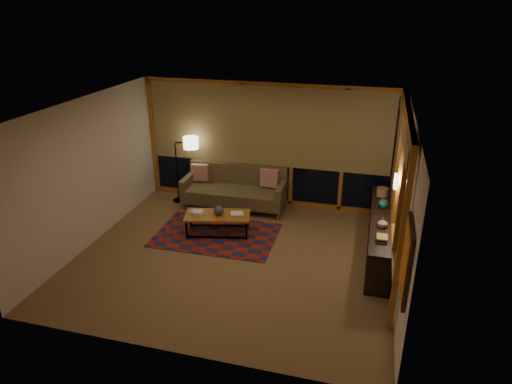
% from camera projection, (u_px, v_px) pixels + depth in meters
% --- Properties ---
extents(floor, '(5.50, 5.00, 0.01)m').
position_uv_depth(floor, '(235.00, 256.00, 8.18)').
color(floor, olive).
rests_on(floor, ground).
extents(ceiling, '(5.50, 5.00, 0.01)m').
position_uv_depth(ceiling, '(231.00, 107.00, 7.12)').
color(ceiling, silver).
rests_on(ceiling, walls).
extents(walls, '(5.51, 5.01, 2.70)m').
position_uv_depth(walls, '(233.00, 187.00, 7.65)').
color(walls, beige).
rests_on(walls, floor).
extents(window_wall_back, '(5.30, 0.16, 2.60)m').
position_uv_depth(window_wall_back, '(267.00, 145.00, 9.81)').
color(window_wall_back, '#995420').
rests_on(window_wall_back, walls).
extents(window_wall_right, '(0.16, 3.70, 2.60)m').
position_uv_depth(window_wall_right, '(398.00, 190.00, 7.55)').
color(window_wall_right, '#995420').
rests_on(window_wall_right, walls).
extents(wall_art, '(0.06, 0.74, 0.94)m').
position_uv_depth(wall_art, '(406.00, 261.00, 5.32)').
color(wall_art, red).
rests_on(wall_art, walls).
extents(wall_sconce, '(0.12, 0.18, 0.22)m').
position_uv_depth(wall_sconce, '(396.00, 181.00, 7.35)').
color(wall_sconce, '#FFEBC5').
rests_on(wall_sconce, walls).
extents(sofa, '(2.22, 0.94, 0.90)m').
position_uv_depth(sofa, '(234.00, 188.00, 9.92)').
color(sofa, '#4A4024').
rests_on(sofa, floor).
extents(pillow_left, '(0.39, 0.17, 0.38)m').
position_uv_depth(pillow_left, '(200.00, 174.00, 10.19)').
color(pillow_left, '#AE2516').
rests_on(pillow_left, sofa).
extents(pillow_right, '(0.41, 0.17, 0.40)m').
position_uv_depth(pillow_right, '(270.00, 179.00, 9.88)').
color(pillow_right, '#AE2516').
rests_on(pillow_right, sofa).
extents(area_rug, '(2.33, 1.57, 0.01)m').
position_uv_depth(area_rug, '(216.00, 235.00, 8.91)').
color(area_rug, maroon).
rests_on(area_rug, floor).
extents(coffee_table, '(1.35, 0.84, 0.42)m').
position_uv_depth(coffee_table, '(218.00, 224.00, 8.89)').
color(coffee_table, '#995420').
rests_on(coffee_table, floor).
extents(book_stack_a, '(0.25, 0.21, 0.07)m').
position_uv_depth(book_stack_a, '(197.00, 213.00, 8.81)').
color(book_stack_a, white).
rests_on(book_stack_a, coffee_table).
extents(book_stack_b, '(0.31, 0.28, 0.05)m').
position_uv_depth(book_stack_b, '(237.00, 214.00, 8.78)').
color(book_stack_b, white).
rests_on(book_stack_b, coffee_table).
extents(ceramic_pot, '(0.24, 0.24, 0.19)m').
position_uv_depth(ceramic_pot, '(219.00, 210.00, 8.76)').
color(ceramic_pot, black).
rests_on(ceramic_pot, coffee_table).
extents(floor_lamp, '(0.57, 0.43, 1.52)m').
position_uv_depth(floor_lamp, '(177.00, 169.00, 10.14)').
color(floor_lamp, black).
rests_on(floor_lamp, floor).
extents(bookshelf, '(0.40, 2.87, 0.72)m').
position_uv_depth(bookshelf, '(380.00, 234.00, 8.21)').
color(bookshelf, black).
rests_on(bookshelf, floor).
extents(basket, '(0.24, 0.24, 0.16)m').
position_uv_depth(basket, '(382.00, 192.00, 8.87)').
color(basket, tan).
rests_on(basket, bookshelf).
extents(teal_bowl, '(0.20, 0.20, 0.17)m').
position_uv_depth(teal_bowl, '(383.00, 204.00, 8.35)').
color(teal_bowl, '#1A7563').
rests_on(teal_bowl, bookshelf).
extents(vase, '(0.19, 0.19, 0.17)m').
position_uv_depth(vase, '(383.00, 223.00, 7.64)').
color(vase, tan).
rests_on(vase, bookshelf).
extents(shelf_book_stack, '(0.21, 0.26, 0.07)m').
position_uv_depth(shelf_book_stack, '(382.00, 238.00, 7.25)').
color(shelf_book_stack, white).
rests_on(shelf_book_stack, bookshelf).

